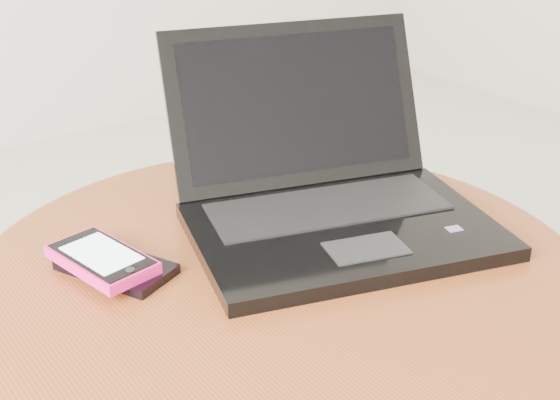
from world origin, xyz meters
TOP-DOWN VIEW (x-y plane):
  - table at (-0.05, 0.09)m, footprint 0.66×0.66m
  - laptop at (0.06, 0.14)m, footprint 0.40×0.40m
  - phone_black at (-0.19, 0.18)m, footprint 0.10×0.13m
  - phone_pink at (-0.20, 0.18)m, footprint 0.08×0.13m

SIDE VIEW (x-z plane):
  - table at x=-0.05m, z-range 0.15..0.68m
  - phone_black at x=-0.19m, z-range 0.53..0.54m
  - phone_pink at x=-0.20m, z-range 0.54..0.55m
  - laptop at x=0.06m, z-range 0.46..0.66m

